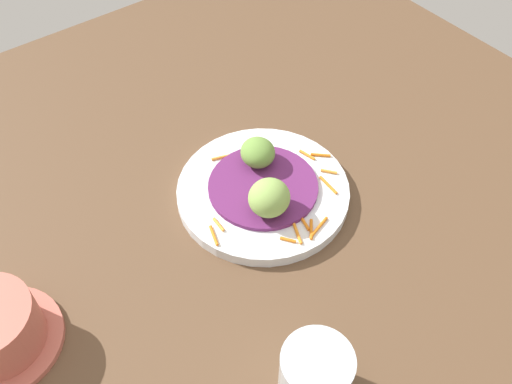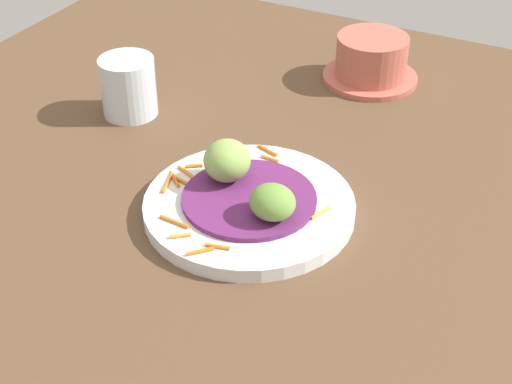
{
  "view_description": "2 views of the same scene",
  "coord_description": "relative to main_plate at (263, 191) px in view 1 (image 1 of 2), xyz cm",
  "views": [
    {
      "loc": [
        -37.53,
        29.24,
        60.13
      ],
      "look_at": [
        0.09,
        0.63,
        5.02
      ],
      "focal_mm": 39.02,
      "sensor_mm": 36.0,
      "label": 1
    },
    {
      "loc": [
        33.25,
        -61.62,
        53.28
      ],
      "look_at": [
        2.37,
        -2.15,
        5.75
      ],
      "focal_mm": 54.13,
      "sensor_mm": 36.0,
      "label": 2
    }
  ],
  "objects": [
    {
      "name": "main_plate",
      "position": [
        0.0,
        0.0,
        0.0
      ],
      "size": [
        23.35,
        23.35,
        1.64
      ],
      "primitive_type": "cylinder",
      "color": "silver",
      "rests_on": "table_surface"
    },
    {
      "name": "carrot_garnish",
      "position": [
        -4.31,
        -1.18,
        1.02
      ],
      "size": [
        19.24,
        21.84,
        0.4
      ],
      "color": "orange",
      "rests_on": "main_plate"
    },
    {
      "name": "water_glass",
      "position": [
        -24.56,
        12.47,
        3.13
      ],
      "size": [
        7.3,
        7.3,
        7.89
      ],
      "primitive_type": "cylinder",
      "color": "silver",
      "rests_on": "table_surface"
    },
    {
      "name": "guac_scoop_left",
      "position": [
        3.83,
        -2.02,
        3.23
      ],
      "size": [
        6.48,
        6.28,
        3.6
      ],
      "primitive_type": "ellipsoid",
      "rotation": [
        0.0,
        0.0,
        5.9
      ],
      "color": "olive",
      "rests_on": "cabbage_bed"
    },
    {
      "name": "cabbage_bed",
      "position": [
        0.0,
        0.0,
        1.13
      ],
      "size": [
        14.86,
        14.86,
        0.61
      ],
      "primitive_type": "cylinder",
      "color": "#60235B",
      "rests_on": "main_plate"
    },
    {
      "name": "table_surface",
      "position": [
        -1.09,
        1.32,
        -1.82
      ],
      "size": [
        110.0,
        110.0,
        2.0
      ],
      "primitive_type": "cube",
      "color": "brown",
      "rests_on": "ground"
    },
    {
      "name": "guac_scoop_center",
      "position": [
        -3.83,
        2.02,
        3.77
      ],
      "size": [
        7.0,
        7.12,
        4.68
      ],
      "primitive_type": "ellipsoid",
      "rotation": [
        0.0,
        0.0,
        3.54
      ],
      "color": "#84A851",
      "rests_on": "cabbage_bed"
    }
  ]
}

